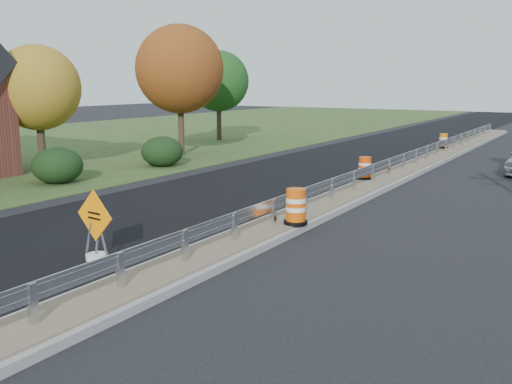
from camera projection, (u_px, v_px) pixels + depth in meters
The scene contains 14 objects.
ground at pixel (305, 217), 17.87m from camera, with size 140.00×140.00×0.00m, color black.
grass_verge_near at pixel (55, 144), 38.57m from camera, with size 30.00×120.00×0.03m, color #2E4B20.
milled_overlay at pixel (317, 167), 28.50m from camera, with size 7.20×120.00×0.01m, color black.
median at pixel (389, 178), 24.54m from camera, with size 1.60×55.00×0.23m.
guardrail at pixel (397, 161), 25.26m from camera, with size 0.10×46.15×0.72m.
hedge_mid at pixel (57, 165), 23.64m from camera, with size 2.09×2.09×1.52m, color black.
hedge_north at pixel (162, 151), 28.40m from camera, with size 2.09×2.09×1.52m, color black.
tree_near_yellow at pixel (38, 88), 26.52m from camera, with size 3.96×3.96×5.88m.
tree_near_red at pixel (180, 69), 31.99m from camera, with size 4.95×4.95×7.35m.
tree_near_back at pixel (219, 81), 40.35m from camera, with size 4.29×4.29×6.37m.
caution_sign at pixel (96, 242), 13.51m from camera, with size 1.23×0.51×1.70m.
barrel_median_near at pixel (296, 207), 16.02m from camera, with size 0.68×0.68×1.00m.
barrel_median_mid at pixel (365, 168), 23.47m from camera, with size 0.62×0.62×0.91m.
barrel_median_far at pixel (443, 141), 34.40m from camera, with size 0.59×0.59×0.87m.
Camera 1 is at (7.79, -15.63, 4.18)m, focal length 40.00 mm.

